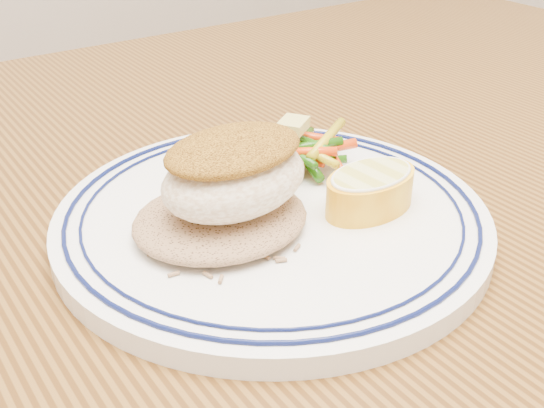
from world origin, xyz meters
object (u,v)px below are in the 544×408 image
(plate, at_px, (272,217))
(vegetable_pile, at_px, (286,154))
(rice_pilaf, at_px, (220,215))
(lemon_wedge, at_px, (370,189))
(dining_table, at_px, (193,326))
(fish_fillet, at_px, (234,171))

(plate, xyz_separation_m, vegetable_pile, (0.04, 0.05, 0.02))
(rice_pilaf, height_order, vegetable_pile, vegetable_pile)
(lemon_wedge, bearing_deg, dining_table, 140.65)
(fish_fillet, bearing_deg, rice_pilaf, 155.90)
(vegetable_pile, bearing_deg, lemon_wedge, -80.89)
(fish_fillet, height_order, vegetable_pile, fish_fillet)
(fish_fillet, relative_size, vegetable_pile, 0.99)
(dining_table, xyz_separation_m, rice_pilaf, (0.00, -0.05, 0.12))
(dining_table, distance_m, plate, 0.12)
(dining_table, height_order, plate, plate)
(plate, xyz_separation_m, fish_fillet, (-0.03, -0.01, 0.05))
(plate, distance_m, lemon_wedge, 0.07)
(fish_fillet, bearing_deg, dining_table, 101.05)
(dining_table, bearing_deg, fish_fillet, -78.95)
(rice_pilaf, xyz_separation_m, vegetable_pile, (0.09, 0.05, 0.00))
(plate, distance_m, vegetable_pile, 0.07)
(dining_table, relative_size, fish_fillet, 13.76)
(plate, bearing_deg, vegetable_pile, 46.11)
(dining_table, xyz_separation_m, vegetable_pile, (0.09, -0.00, 0.13))
(dining_table, bearing_deg, vegetable_pile, -0.70)
(rice_pilaf, relative_size, vegetable_pile, 1.06)
(dining_table, distance_m, vegetable_pile, 0.15)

